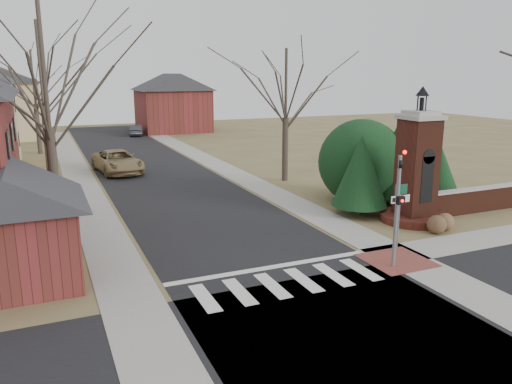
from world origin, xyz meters
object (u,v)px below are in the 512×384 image
brick_gate_monument (416,178)px  pickup_truck (118,162)px  traffic_signal_pole (398,200)px  sign_post (400,204)px  distant_car (135,130)px

brick_gate_monument → pickup_truck: 21.58m
traffic_signal_pole → sign_post: (1.29, 1.41, -0.64)m
distant_car → traffic_signal_pole: bearing=99.3°
traffic_signal_pole → pickup_truck: 23.73m
brick_gate_monument → pickup_truck: (-11.39, 18.27, -1.36)m
brick_gate_monument → distant_car: 40.60m
traffic_signal_pole → brick_gate_monument: 6.47m
sign_post → brick_gate_monument: (3.41, 3.01, 0.22)m
sign_post → distant_car: size_ratio=0.71×
traffic_signal_pole → sign_post: bearing=47.6°
brick_gate_monument → sign_post: bearing=-138.6°
traffic_signal_pole → sign_post: traffic_signal_pole is taller
sign_post → brick_gate_monument: bearing=41.4°
traffic_signal_pole → distant_car: 44.57m
brick_gate_monument → distant_car: size_ratio=1.68×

